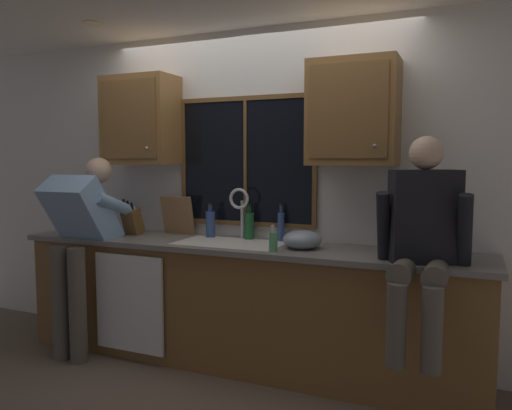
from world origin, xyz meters
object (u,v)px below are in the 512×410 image
soap_dispenser (273,241)px  bottle_tall_clear (249,225)px  person_standing (81,234)px  mixing_bowl (302,240)px  person_sitting_on_counter (422,234)px  bottle_green_glass (210,223)px  bottle_amber_small (281,226)px  knife_block (133,222)px  cutting_board (178,215)px

soap_dispenser → bottle_tall_clear: 0.55m
person_standing → soap_dispenser: size_ratio=8.49×
mixing_bowl → bottle_tall_clear: (-0.51, 0.22, 0.05)m
person_sitting_on_counter → bottle_green_glass: person_sitting_on_counter is taller
mixing_bowl → soap_dispenser: soap_dispenser is taller
bottle_amber_small → soap_dispenser: bearing=-76.4°
person_sitting_on_counter → bottle_tall_clear: 1.41m
knife_block → soap_dispenser: bearing=-10.4°
knife_block → soap_dispenser: (1.34, -0.25, -0.04)m
soap_dispenser → bottle_green_glass: (-0.69, 0.39, 0.04)m
person_sitting_on_counter → cutting_board: 2.04m
bottle_tall_clear → mixing_bowl: bearing=-23.8°
knife_block → bottle_green_glass: 0.67m
knife_block → soap_dispenser: 1.37m
cutting_board → bottle_green_glass: (0.33, -0.03, -0.05)m
soap_dispenser → person_sitting_on_counter: bearing=-4.1°
person_standing → bottle_tall_clear: bearing=23.5°
bottle_green_glass → person_sitting_on_counter: bearing=-15.4°
cutting_board → mixing_bowl: cutting_board is taller
knife_block → person_standing: bearing=-122.4°
bottle_tall_clear → bottle_amber_small: (0.26, 0.02, 0.00)m
cutting_board → knife_block: bearing=-152.3°
bottle_green_glass → mixing_bowl: bearing=-13.1°
cutting_board → bottle_tall_clear: (0.65, -0.00, -0.05)m
person_sitting_on_counter → mixing_bowl: bearing=162.3°
person_sitting_on_counter → knife_block: 2.33m
soap_dispenser → mixing_bowl: bearing=53.4°
soap_dispenser → bottle_tall_clear: bottle_tall_clear is taller
soap_dispenser → bottle_amber_small: size_ratio=0.65×
knife_block → bottle_tall_clear: knife_block is taller
bottle_green_glass → soap_dispenser: bearing=-29.2°
bottle_tall_clear → person_standing: bearing=-156.5°
person_standing → knife_block: bearing=57.6°
person_standing → bottle_amber_small: 1.57m
person_sitting_on_counter → mixing_bowl: person_sitting_on_counter is taller
soap_dispenser → bottle_amber_small: (-0.11, 0.43, 0.05)m
person_standing → bottle_green_glass: 1.01m
knife_block → bottle_amber_small: 1.25m
person_standing → person_sitting_on_counter: 2.54m
person_standing → cutting_board: size_ratio=4.80×
knife_block → person_sitting_on_counter: bearing=-7.8°
bottle_amber_small → bottle_green_glass: bearing=-175.4°
knife_block → mixing_bowl: size_ratio=1.19×
bottle_tall_clear → bottle_amber_small: size_ratio=0.96×
mixing_bowl → bottle_green_glass: (-0.83, 0.19, 0.05)m
person_standing → bottle_green_glass: size_ratio=5.79×
person_sitting_on_counter → bottle_tall_clear: bearing=160.0°
cutting_board → mixing_bowl: size_ratio=1.20×
person_standing → bottle_amber_small: size_ratio=5.52×
mixing_bowl → soap_dispenser: bearing=-126.6°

